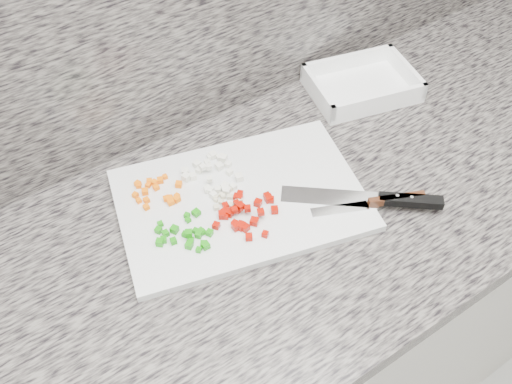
# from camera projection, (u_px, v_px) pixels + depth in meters

# --- Properties ---
(cabinet) EXTENTS (3.92, 0.62, 0.86)m
(cabinet) POSITION_uv_depth(u_px,v_px,m) (242.00, 354.00, 1.35)
(cabinet) COLOR white
(cabinet) RESTS_ON ground
(countertop) EXTENTS (3.96, 0.64, 0.04)m
(countertop) POSITION_uv_depth(u_px,v_px,m) (237.00, 241.00, 1.01)
(countertop) COLOR #645F58
(countertop) RESTS_ON cabinet
(backsplash) EXTENTS (3.92, 0.02, 0.60)m
(backsplash) POSITION_uv_depth(u_px,v_px,m) (134.00, 3.00, 0.94)
(backsplash) COLOR #645F58
(backsplash) RESTS_ON countertop
(cutting_board) EXTENTS (0.50, 0.40, 0.01)m
(cutting_board) POSITION_uv_depth(u_px,v_px,m) (241.00, 200.00, 1.04)
(cutting_board) COLOR silver
(cutting_board) RESTS_ON countertop
(carrot_pile) EXTENTS (0.09, 0.09, 0.01)m
(carrot_pile) POSITION_uv_depth(u_px,v_px,m) (158.00, 192.00, 1.04)
(carrot_pile) COLOR #FF6C05
(carrot_pile) RESTS_ON cutting_board
(onion_pile) EXTENTS (0.10, 0.11, 0.02)m
(onion_pile) POSITION_uv_depth(u_px,v_px,m) (213.00, 175.00, 1.06)
(onion_pile) COLOR white
(onion_pile) RESTS_ON cutting_board
(green_pepper_pile) EXTENTS (0.10, 0.10, 0.02)m
(green_pepper_pile) POSITION_uv_depth(u_px,v_px,m) (186.00, 234.00, 0.97)
(green_pepper_pile) COLOR #17850C
(green_pepper_pile) RESTS_ON cutting_board
(red_pepper_pile) EXTENTS (0.13, 0.12, 0.02)m
(red_pepper_pile) POSITION_uv_depth(u_px,v_px,m) (243.00, 213.00, 1.00)
(red_pepper_pile) COLOR #9D0C02
(red_pepper_pile) RESTS_ON cutting_board
(garlic_pile) EXTENTS (0.06, 0.05, 0.01)m
(garlic_pile) POSITION_uv_depth(u_px,v_px,m) (227.00, 200.00, 1.03)
(garlic_pile) COLOR beige
(garlic_pile) RESTS_ON cutting_board
(chef_knife) EXTENTS (0.24, 0.21, 0.02)m
(chef_knife) POSITION_uv_depth(u_px,v_px,m) (383.00, 199.00, 1.02)
(chef_knife) COLOR white
(chef_knife) RESTS_ON cutting_board
(paring_knife) EXTENTS (0.20, 0.10, 0.02)m
(paring_knife) POSITION_uv_depth(u_px,v_px,m) (382.00, 202.00, 1.02)
(paring_knife) COLOR white
(paring_knife) RESTS_ON cutting_board
(tray) EXTENTS (0.26, 0.21, 0.05)m
(tray) POSITION_uv_depth(u_px,v_px,m) (362.00, 86.00, 1.25)
(tray) COLOR white
(tray) RESTS_ON countertop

